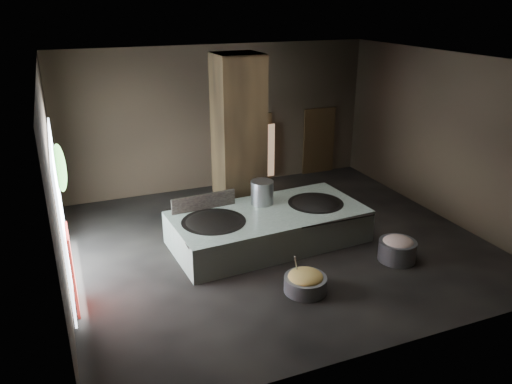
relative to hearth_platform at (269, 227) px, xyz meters
name	(u,v)px	position (x,y,z in m)	size (l,w,h in m)	color
floor	(277,244)	(0.18, -0.10, -0.47)	(10.00, 9.00, 0.10)	black
ceiling	(280,58)	(0.18, -0.10, 4.13)	(10.00, 9.00, 0.10)	black
back_wall	(219,118)	(0.18, 4.45, 1.83)	(10.00, 0.10, 4.50)	black
front_wall	(396,237)	(0.18, -4.65, 1.83)	(10.00, 0.10, 4.50)	black
left_wall	(51,186)	(-4.87, -0.10, 1.83)	(0.10, 9.00, 4.50)	black
right_wall	(446,137)	(5.23, -0.10, 1.83)	(0.10, 9.00, 4.50)	black
pillar	(239,139)	(-0.12, 1.80, 1.83)	(1.20, 1.20, 4.50)	black
hearth_platform	(269,227)	(0.00, 0.00, 0.00)	(4.81, 2.30, 0.84)	#B0C3B1
platform_cap	(269,212)	(0.00, 0.00, 0.40)	(4.70, 2.26, 0.03)	black
wok_left	(214,225)	(-1.45, -0.05, 0.33)	(1.52, 1.52, 0.42)	black
wok_left_rim	(214,222)	(-1.45, -0.05, 0.40)	(1.55, 1.55, 0.05)	black
wok_right	(316,206)	(1.35, 0.05, 0.33)	(1.41, 1.41, 0.40)	black
wok_right_rim	(316,204)	(1.35, 0.05, 0.40)	(1.44, 1.44, 0.05)	black
stock_pot	(262,193)	(0.05, 0.55, 0.71)	(0.59, 0.59, 0.63)	#9B9FA2
splash_guard	(204,202)	(-1.45, 0.75, 0.61)	(1.67, 0.06, 0.42)	black
cook	(259,177)	(0.69, 2.31, 0.48)	(0.65, 0.42, 1.79)	brown
veg_basin	(305,284)	(-0.19, -2.39, -0.25)	(0.91, 0.91, 0.33)	slate
veg_fill	(306,276)	(-0.19, -2.39, -0.07)	(0.74, 0.74, 0.23)	#A2B256
ladle	(296,266)	(-0.34, -2.24, 0.13)	(0.03, 0.03, 0.72)	#9B9FA2
meat_basin	(397,251)	(2.44, -2.00, -0.18)	(0.88, 0.88, 0.48)	slate
meat_fill	(398,243)	(2.44, -2.00, 0.03)	(0.73, 0.73, 0.28)	#AD7768
doorway_near	(255,149)	(1.38, 4.35, 0.68)	(1.18, 0.08, 2.38)	black
doorway_near_glow	(264,151)	(1.63, 4.18, 0.63)	(0.76, 0.04, 1.79)	#8C6647
doorway_far	(319,142)	(3.78, 4.35, 0.68)	(1.18, 0.08, 2.38)	black
doorway_far_glow	(313,142)	(3.69, 4.58, 0.63)	(0.79, 0.04, 1.86)	#8C6647
left_opening	(61,211)	(-4.77, 0.10, 1.18)	(0.04, 4.20, 3.10)	white
pavilion_sliver	(72,270)	(-4.70, -1.20, 0.43)	(0.05, 0.90, 1.70)	maroon
tree_silhouette	(60,168)	(-4.67, 1.20, 1.78)	(0.28, 1.10, 1.10)	#194714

